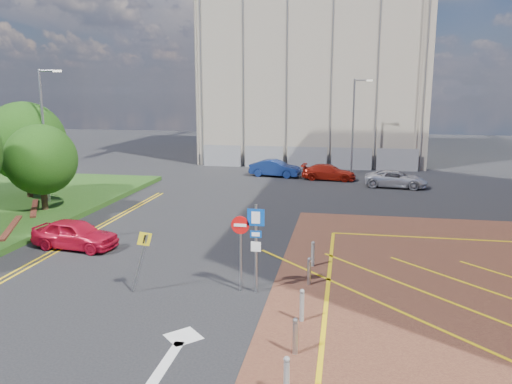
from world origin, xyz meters
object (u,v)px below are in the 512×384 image
(lamp_left_far, at_px, (45,131))
(car_silver_back, at_px, (396,179))
(car_red_left, at_px, (75,234))
(car_blue_back, at_px, (275,168))
(car_red_back, at_px, (329,172))
(warning_sign, at_px, (142,254))
(sign_cluster, at_px, (250,239))
(lamp_back, at_px, (354,123))
(tree_d, at_px, (25,142))
(tree_c, at_px, (41,160))

(lamp_left_far, xyz_separation_m, car_silver_back, (21.62, 10.13, -4.03))
(lamp_left_far, xyz_separation_m, car_red_left, (5.97, -7.49, -3.99))
(car_blue_back, distance_m, car_red_back, 4.53)
(warning_sign, distance_m, car_blue_back, 25.04)
(lamp_left_far, height_order, car_red_left, lamp_left_far)
(sign_cluster, relative_size, car_red_back, 0.75)
(lamp_back, bearing_deg, car_red_back, -117.65)
(tree_d, relative_size, car_red_back, 1.41)
(car_red_left, distance_m, car_silver_back, 23.56)
(sign_cluster, relative_size, car_red_left, 0.82)
(car_blue_back, xyz_separation_m, car_silver_back, (9.45, -3.10, -0.07))
(car_red_left, height_order, car_silver_back, car_red_left)
(car_red_back, bearing_deg, sign_cluster, 179.64)
(sign_cluster, height_order, car_red_left, sign_cluster)
(lamp_back, height_order, car_blue_back, lamp_back)
(lamp_back, bearing_deg, car_red_left, -118.09)
(sign_cluster, bearing_deg, tree_c, 146.84)
(tree_c, relative_size, lamp_back, 0.61)
(tree_c, relative_size, sign_cluster, 1.53)
(tree_d, bearing_deg, warning_sign, -44.30)
(car_red_left, bearing_deg, sign_cluster, -105.38)
(tree_d, relative_size, warning_sign, 2.71)
(tree_c, distance_m, tree_d, 4.30)
(tree_d, height_order, car_silver_back, tree_d)
(tree_d, xyz_separation_m, lamp_left_far, (2.08, -1.00, 0.79))
(tree_d, xyz_separation_m, car_red_left, (8.05, -8.49, -3.20))
(tree_c, distance_m, sign_cluster, 16.53)
(car_red_back, bearing_deg, lamp_back, -23.39)
(sign_cluster, relative_size, warning_sign, 1.43)
(warning_sign, height_order, car_red_left, warning_sign)
(car_red_left, xyz_separation_m, car_silver_back, (15.65, 17.62, -0.04))
(warning_sign, bearing_deg, tree_d, 135.70)
(lamp_left_far, bearing_deg, warning_sign, -46.92)
(tree_d, bearing_deg, sign_cluster, -35.58)
(tree_d, xyz_separation_m, car_red_back, (18.69, 11.39, -3.25))
(car_red_left, distance_m, car_blue_back, 21.63)
(tree_d, height_order, sign_cluster, tree_d)
(tree_c, relative_size, tree_d, 0.81)
(lamp_left_far, xyz_separation_m, car_red_back, (16.61, 12.39, -4.04))
(tree_c, relative_size, warning_sign, 2.18)
(tree_c, xyz_separation_m, sign_cluster, (13.80, -9.02, -1.24))
(lamp_back, height_order, car_red_left, lamp_back)
(warning_sign, bearing_deg, tree_c, 135.91)
(tree_d, bearing_deg, car_red_left, -46.54)
(tree_c, height_order, warning_sign, tree_c)
(sign_cluster, bearing_deg, tree_d, 144.42)
(tree_d, bearing_deg, lamp_left_far, -25.68)
(warning_sign, xyz_separation_m, car_red_left, (-5.04, 4.28, -0.76))
(sign_cluster, bearing_deg, car_red_left, 158.05)
(car_red_back, relative_size, car_silver_back, 0.95)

